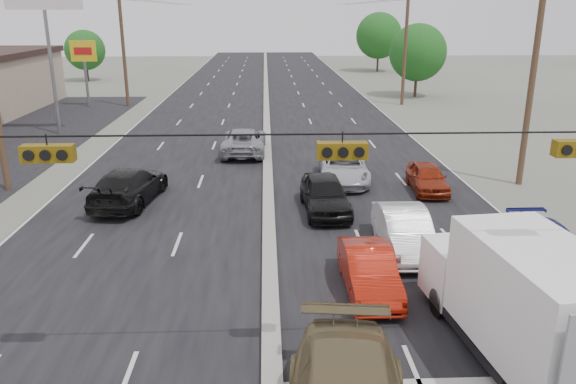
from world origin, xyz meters
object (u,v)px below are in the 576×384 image
(utility_pole_left_c, at_px, (123,48))
(utility_pole_right_b, at_px, (532,80))
(queue_car_e, at_px, (427,178))
(utility_pole_right_c, at_px, (405,48))
(tree_right_far, at_px, (379,36))
(box_truck, at_px, (519,299))
(queue_car_d, at_px, (550,244))
(queue_car_a, at_px, (325,195))
(pole_sign_billboard, at_px, (43,1))
(red_sedan, at_px, (369,271))
(pole_sign_far, at_px, (84,57))
(oncoming_far, at_px, (244,141))
(tree_left_far, at_px, (85,50))
(tree_right_mid, at_px, (418,53))
(oncoming_near, at_px, (129,186))
(queue_car_c, at_px, (344,168))
(queue_car_b, at_px, (405,231))

(utility_pole_left_c, height_order, utility_pole_right_b, same)
(queue_car_e, bearing_deg, utility_pole_right_c, 82.05)
(tree_right_far, distance_m, box_truck, 70.36)
(utility_pole_right_c, relative_size, queue_car_d, 2.37)
(queue_car_a, bearing_deg, pole_sign_billboard, 132.74)
(utility_pole_left_c, distance_m, red_sedan, 39.35)
(box_truck, xyz_separation_m, red_sedan, (-2.92, 3.66, -0.99))
(utility_pole_right_c, distance_m, box_truck, 40.25)
(pole_sign_far, xyz_separation_m, queue_car_e, (23.58, -25.97, -3.75))
(utility_pole_left_c, bearing_deg, oncoming_far, -58.57)
(utility_pole_left_c, relative_size, queue_car_d, 2.37)
(pole_sign_far, bearing_deg, utility_pole_right_b, -41.26)
(tree_right_far, distance_m, queue_car_d, 64.37)
(tree_left_far, bearing_deg, queue_car_d, -59.62)
(tree_left_far, bearing_deg, utility_pole_left_c, -64.59)
(pole_sign_billboard, bearing_deg, red_sedan, -53.78)
(box_truck, bearing_deg, tree_right_far, 75.68)
(tree_right_far, distance_m, queue_car_e, 56.77)
(tree_left_far, height_order, tree_right_mid, tree_right_mid)
(utility_pole_right_b, distance_m, tree_right_mid, 30.11)
(oncoming_near, bearing_deg, pole_sign_billboard, -53.42)
(oncoming_far, bearing_deg, queue_car_c, 131.59)
(tree_right_mid, height_order, queue_car_d, tree_right_mid)
(utility_pole_left_c, distance_m, oncoming_near, 28.26)
(tree_right_mid, xyz_separation_m, queue_car_c, (-11.19, -29.25, -3.62))
(box_truck, bearing_deg, tree_right_mid, 72.41)
(utility_pole_left_c, bearing_deg, queue_car_b, -62.29)
(queue_car_d, height_order, queue_car_e, queue_car_e)
(tree_left_far, relative_size, queue_car_a, 1.33)
(pole_sign_far, xyz_separation_m, tree_right_far, (32.00, 30.00, 0.55))
(queue_car_d, bearing_deg, queue_car_b, 168.61)
(queue_car_b, bearing_deg, tree_right_mid, 75.39)
(queue_car_a, height_order, oncoming_near, oncoming_near)
(pole_sign_billboard, distance_m, tree_right_mid, 34.35)
(queue_car_b, bearing_deg, oncoming_near, 152.90)
(red_sedan, height_order, queue_car_d, red_sedan)
(queue_car_d, bearing_deg, queue_car_c, 120.88)
(tree_right_mid, height_order, queue_car_a, tree_right_mid)
(utility_pole_right_c, distance_m, pole_sign_billboard, 29.78)
(tree_left_far, height_order, queue_car_e, tree_left_far)
(oncoming_near, bearing_deg, queue_car_e, -166.92)
(utility_pole_right_c, distance_m, queue_car_a, 30.74)
(red_sedan, distance_m, oncoming_near, 12.65)
(tree_right_far, bearing_deg, utility_pole_right_c, -96.65)
(red_sedan, bearing_deg, tree_right_mid, 73.43)
(queue_car_b, bearing_deg, queue_car_c, 96.95)
(tree_right_mid, height_order, box_truck, tree_right_mid)
(utility_pole_left_c, relative_size, queue_car_a, 2.17)
(utility_pole_right_c, xyz_separation_m, oncoming_near, (-18.70, -27.21, -4.31))
(tree_left_far, xyz_separation_m, tree_right_far, (38.00, 10.00, 1.24))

